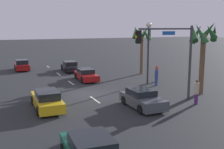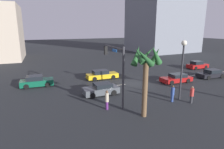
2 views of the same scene
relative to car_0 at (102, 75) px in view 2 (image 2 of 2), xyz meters
The scene contains 18 objects.
ground_plane 5.01m from the car_0, 127.12° to the left, with size 220.00×220.00×0.00m, color #232628.
lane_stripe_0 21.38m from the car_0, 169.31° to the left, with size 1.80×0.14×0.01m, color silver.
lane_stripe_1 14.67m from the car_0, 164.30° to the left, with size 2.22×0.14×0.01m, color silver.
lane_stripe_2 9.11m from the car_0, 154.14° to the left, with size 2.10×0.14×0.01m, color silver.
lane_stripe_3 4.09m from the car_0, 101.64° to the left, with size 2.23×0.14×0.01m, color silver.
car_0 is the anchor object (origin of this frame).
car_1 6.89m from the car_0, 69.13° to the left, with size 4.07×1.98×1.32m.
car_2 10.81m from the car_0, 146.82° to the left, with size 4.53×2.02×1.23m.
car_3 16.93m from the car_0, 159.43° to the left, with size 4.41×2.07×1.27m.
car_4 9.19m from the car_0, ahead, with size 4.20×2.11×1.45m.
car_5 19.17m from the car_0, behind, with size 4.01×1.88×1.44m.
traffic_signal 10.10m from the car_0, 78.42° to the left, with size 0.39×5.02×5.90m.
streetlamp 12.76m from the car_0, 113.12° to the left, with size 0.56×0.56×6.30m.
pedestrian_0 13.55m from the car_0, 112.16° to the left, with size 0.51×0.51×1.80m.
pedestrian_1 11.12m from the car_0, 72.18° to the left, with size 0.51×0.51×1.88m.
pedestrian_2 12.03m from the car_0, 107.18° to the left, with size 0.51×0.51×1.78m.
palm_tree_0 13.80m from the car_0, 85.84° to the left, with size 2.50×2.71×6.33m.
building_2 41.90m from the car_0, 139.91° to the right, with size 18.53×16.73×28.24m, color slate.
Camera 2 is at (12.54, 22.12, 7.53)m, focal length 30.46 mm.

